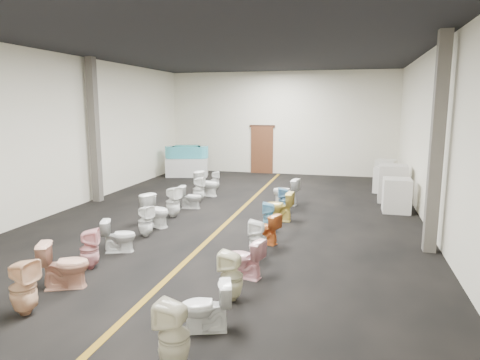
% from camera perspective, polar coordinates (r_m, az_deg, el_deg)
% --- Properties ---
extents(floor, '(16.00, 16.00, 0.00)m').
position_cam_1_polar(floor, '(11.70, -1.11, -5.13)').
color(floor, black).
rests_on(floor, ground).
extents(ceiling, '(16.00, 16.00, 0.00)m').
position_cam_1_polar(ceiling, '(11.39, -1.19, 17.29)').
color(ceiling, black).
rests_on(ceiling, ground).
extents(wall_back, '(10.00, 0.00, 10.00)m').
position_cam_1_polar(wall_back, '(19.14, 5.38, 7.54)').
color(wall_back, beige).
rests_on(wall_back, ground).
extents(wall_left, '(0.00, 16.00, 16.00)m').
position_cam_1_polar(wall_left, '(13.56, -22.06, 5.87)').
color(wall_left, beige).
rests_on(wall_left, ground).
extents(wall_right, '(0.00, 16.00, 16.00)m').
position_cam_1_polar(wall_right, '(11.08, 24.71, 4.93)').
color(wall_right, beige).
rests_on(wall_right, ground).
extents(aisle_stripe, '(0.12, 15.60, 0.01)m').
position_cam_1_polar(aisle_stripe, '(11.70, -1.11, -5.11)').
color(aisle_stripe, brown).
rests_on(aisle_stripe, floor).
extents(back_door, '(1.00, 0.10, 2.10)m').
position_cam_1_polar(back_door, '(19.31, 2.95, 4.02)').
color(back_door, '#562D19').
rests_on(back_door, floor).
extents(door_frame, '(1.15, 0.08, 0.10)m').
position_cam_1_polar(door_frame, '(19.24, 2.98, 7.20)').
color(door_frame, '#331C11').
rests_on(door_frame, back_door).
extents(column_left, '(0.25, 0.25, 4.50)m').
position_cam_1_polar(column_left, '(14.23, -18.85, 6.23)').
color(column_left, '#59544C').
rests_on(column_left, floor).
extents(column_right, '(0.25, 0.25, 4.50)m').
position_cam_1_polar(column_right, '(9.57, 24.77, 4.27)').
color(column_right, '#59544C').
rests_on(column_right, floor).
extents(display_table, '(1.93, 1.31, 0.78)m').
position_cam_1_polar(display_table, '(18.64, -7.07, 1.70)').
color(display_table, silver).
rests_on(display_table, floor).
extents(bathtub, '(1.82, 0.98, 0.55)m').
position_cam_1_polar(bathtub, '(18.56, -7.12, 3.78)').
color(bathtub, '#40A8B8').
rests_on(bathtub, display_table).
extents(appliance_crate_a, '(0.76, 0.76, 0.98)m').
position_cam_1_polar(appliance_crate_a, '(13.08, 20.16, -1.93)').
color(appliance_crate_a, silver).
rests_on(appliance_crate_a, floor).
extents(appliance_crate_b, '(0.89, 0.89, 1.18)m').
position_cam_1_polar(appliance_crate_b, '(14.44, 19.66, -0.42)').
color(appliance_crate_b, beige).
rests_on(appliance_crate_b, floor).
extents(appliance_crate_c, '(1.08, 1.08, 0.93)m').
position_cam_1_polar(appliance_crate_c, '(15.85, 19.20, 0.03)').
color(appliance_crate_c, silver).
rests_on(appliance_crate_c, floor).
extents(appliance_crate_d, '(0.85, 0.85, 0.99)m').
position_cam_1_polar(appliance_crate_d, '(17.29, 18.83, 0.95)').
color(appliance_crate_d, silver).
rests_on(appliance_crate_d, floor).
extents(toilet_left_1, '(0.42, 0.42, 0.85)m').
position_cam_1_polar(toilet_left_1, '(7.17, -26.92, -12.64)').
color(toilet_left_1, '#F2BD90').
rests_on(toilet_left_1, floor).
extents(toilet_left_2, '(0.90, 0.73, 0.80)m').
position_cam_1_polar(toilet_left_2, '(7.89, -22.34, -10.41)').
color(toilet_left_2, '#DD9D81').
rests_on(toilet_left_2, floor).
extents(toilet_left_3, '(0.46, 0.45, 0.77)m').
position_cam_1_polar(toilet_left_3, '(8.60, -19.44, -8.66)').
color(toilet_left_3, '#F1A8AD').
rests_on(toilet_left_3, floor).
extents(toilet_left_4, '(0.77, 0.60, 0.70)m').
position_cam_1_polar(toilet_left_4, '(9.38, -15.83, -7.15)').
color(toilet_left_4, silver).
rests_on(toilet_left_4, floor).
extents(toilet_left_5, '(0.44, 0.43, 0.74)m').
position_cam_1_polar(toilet_left_5, '(10.27, -12.50, -5.37)').
color(toilet_left_5, white).
rests_on(toilet_left_5, floor).
extents(toilet_left_6, '(0.90, 0.72, 0.81)m').
position_cam_1_polar(toilet_left_6, '(11.06, -11.13, -4.05)').
color(toilet_left_6, white).
rests_on(toilet_left_6, floor).
extents(toilet_left_7, '(0.50, 0.49, 0.85)m').
position_cam_1_polar(toilet_left_7, '(11.87, -8.93, -2.90)').
color(toilet_left_7, white).
rests_on(toilet_left_7, floor).
extents(toilet_left_8, '(0.69, 0.44, 0.67)m').
position_cam_1_polar(toilet_left_8, '(12.85, -6.59, -2.28)').
color(toilet_left_8, silver).
rests_on(toilet_left_8, floor).
extents(toilet_left_9, '(0.41, 0.40, 0.82)m').
position_cam_1_polar(toilet_left_9, '(13.63, -5.54, -1.24)').
color(toilet_left_9, white).
rests_on(toilet_left_9, floor).
extents(toilet_left_10, '(0.89, 0.62, 0.83)m').
position_cam_1_polar(toilet_left_10, '(14.54, -4.40, -0.49)').
color(toilet_left_10, white).
rests_on(toilet_left_10, floor).
extents(toilet_left_11, '(0.38, 0.37, 0.69)m').
position_cam_1_polar(toilet_left_11, '(15.55, -3.35, -0.06)').
color(toilet_left_11, white).
rests_on(toilet_left_11, floor).
extents(toilet_right_0, '(0.40, 0.40, 0.83)m').
position_cam_1_polar(toilet_right_0, '(5.32, -8.79, -19.80)').
color(toilet_right_0, beige).
rests_on(toilet_right_0, floor).
extents(toilet_right_1, '(0.78, 0.59, 0.70)m').
position_cam_1_polar(toilet_right_1, '(6.06, -4.55, -16.50)').
color(toilet_right_1, white).
rests_on(toilet_right_1, floor).
extents(toilet_right_2, '(0.39, 0.38, 0.80)m').
position_cam_1_polar(toilet_right_2, '(6.87, -1.13, -12.69)').
color(toilet_right_2, beige).
rests_on(toilet_right_2, floor).
extents(toilet_right_3, '(0.78, 0.56, 0.72)m').
position_cam_1_polar(toilet_right_3, '(7.74, 0.62, -10.37)').
color(toilet_right_3, '#F4ADB5').
rests_on(toilet_right_3, floor).
extents(toilet_right_4, '(0.37, 0.36, 0.77)m').
position_cam_1_polar(toilet_right_4, '(8.71, 2.38, -7.84)').
color(toilet_right_4, white).
rests_on(toilet_right_4, floor).
extents(toilet_right_5, '(0.77, 0.61, 0.69)m').
position_cam_1_polar(toilet_right_5, '(9.58, 3.36, -6.44)').
color(toilet_right_5, '#CD6529').
rests_on(toilet_right_5, floor).
extents(toilet_right_6, '(0.38, 0.37, 0.72)m').
position_cam_1_polar(toilet_right_6, '(10.48, 3.95, -4.92)').
color(toilet_right_6, '#73B8D6').
rests_on(toilet_right_6, floor).
extents(toilet_right_7, '(0.80, 0.49, 0.79)m').
position_cam_1_polar(toilet_right_7, '(11.43, 5.18, -3.50)').
color(toilet_right_7, '#E8CD5D').
rests_on(toilet_right_7, floor).
extents(toilet_right_8, '(0.40, 0.40, 0.73)m').
position_cam_1_polar(toilet_right_8, '(12.27, 5.89, -2.71)').
color(toilet_right_8, '#6DA7D0').
rests_on(toilet_right_8, floor).
extents(toilet_right_9, '(0.89, 0.62, 0.83)m').
position_cam_1_polar(toilet_right_9, '(13.25, 6.10, -1.54)').
color(toilet_right_9, white).
rests_on(toilet_right_9, floor).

